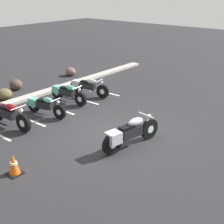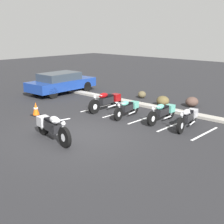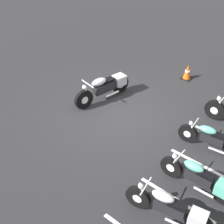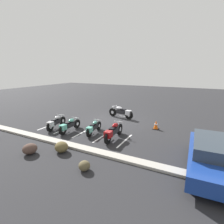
% 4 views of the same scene
% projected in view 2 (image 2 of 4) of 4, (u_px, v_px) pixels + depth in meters
% --- Properties ---
extents(ground, '(60.00, 60.00, 0.00)m').
position_uv_depth(ground, '(78.00, 136.00, 11.64)').
color(ground, '#262628').
extents(motorcycle_silver_featured, '(2.34, 0.80, 0.93)m').
position_uv_depth(motorcycle_silver_featured, '(52.00, 127.00, 11.12)').
color(motorcycle_silver_featured, black).
rests_on(motorcycle_silver_featured, ground).
extents(parked_bike_0, '(0.64, 2.30, 0.90)m').
position_uv_depth(parked_bike_0, '(107.00, 100.00, 15.26)').
color(parked_bike_0, black).
rests_on(parked_bike_0, ground).
extents(parked_bike_1, '(0.61, 1.95, 0.77)m').
position_uv_depth(parked_bike_1, '(128.00, 108.00, 14.11)').
color(parked_bike_1, black).
rests_on(parked_bike_1, ground).
extents(parked_bike_2, '(0.58, 2.06, 0.81)m').
position_uv_depth(parked_bike_2, '(163.00, 112.00, 13.36)').
color(parked_bike_2, black).
rests_on(parked_bike_2, ground).
extents(parked_bike_3, '(0.73, 2.09, 0.83)m').
position_uv_depth(parked_bike_3, '(188.00, 117.00, 12.49)').
color(parked_bike_3, black).
rests_on(parked_bike_3, ground).
extents(car_blue, '(1.95, 4.36, 1.29)m').
position_uv_depth(car_blue, '(61.00, 82.00, 19.25)').
color(car_blue, black).
rests_on(car_blue, ground).
extents(concrete_curb, '(18.00, 0.50, 0.12)m').
position_uv_depth(concrete_curb, '(160.00, 108.00, 15.50)').
color(concrete_curb, '#A8A399').
rests_on(concrete_curb, ground).
extents(landscape_rock_0, '(0.87, 0.83, 0.52)m').
position_uv_depth(landscape_rock_0, '(163.00, 101.00, 16.16)').
color(landscape_rock_0, brown).
rests_on(landscape_rock_0, ground).
extents(landscape_rock_1, '(0.65, 0.66, 0.40)m').
position_uv_depth(landscape_rock_1, '(142.00, 95.00, 18.02)').
color(landscape_rock_1, brown).
rests_on(landscape_rock_1, ground).
extents(landscape_rock_2, '(0.78, 0.82, 0.51)m').
position_uv_depth(landscape_rock_2, '(192.00, 102.00, 15.97)').
color(landscape_rock_2, '#4D3830').
rests_on(landscape_rock_2, ground).
extents(traffic_cone, '(0.40, 0.40, 0.62)m').
position_uv_depth(traffic_cone, '(36.00, 109.00, 14.36)').
color(traffic_cone, black).
rests_on(traffic_cone, ground).
extents(stall_line_0, '(0.10, 2.10, 0.00)m').
position_uv_depth(stall_line_0, '(96.00, 108.00, 15.76)').
color(stall_line_0, white).
rests_on(stall_line_0, ground).
extents(stall_line_1, '(0.10, 2.10, 0.00)m').
position_uv_depth(stall_line_1, '(118.00, 113.00, 14.79)').
color(stall_line_1, white).
rests_on(stall_line_1, ground).
extents(stall_line_2, '(0.10, 2.10, 0.00)m').
position_uv_depth(stall_line_2, '(143.00, 119.00, 13.83)').
color(stall_line_2, white).
rests_on(stall_line_2, ground).
extents(stall_line_3, '(0.10, 2.10, 0.00)m').
position_uv_depth(stall_line_3, '(172.00, 126.00, 12.86)').
color(stall_line_3, white).
rests_on(stall_line_3, ground).
extents(stall_line_4, '(0.10, 2.10, 0.00)m').
position_uv_depth(stall_line_4, '(205.00, 134.00, 11.89)').
color(stall_line_4, white).
rests_on(stall_line_4, ground).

